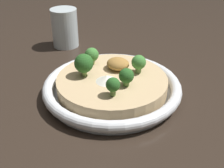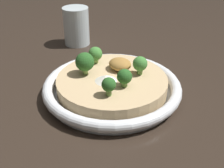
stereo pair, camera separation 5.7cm
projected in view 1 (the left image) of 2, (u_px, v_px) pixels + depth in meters
ground_plane at (112, 94)px, 0.59m from camera, size 6.00×6.00×0.00m
risotto_bowl at (112, 86)px, 0.58m from camera, size 0.28×0.28×0.04m
cheese_sprinkle at (107, 78)px, 0.55m from camera, size 0.04×0.04×0.01m
crispy_onion_garnish at (118, 64)px, 0.59m from camera, size 0.05×0.04×0.02m
broccoli_right at (84, 64)px, 0.56m from camera, size 0.04×0.04×0.05m
broccoli_left at (126, 76)px, 0.53m from camera, size 0.03×0.03×0.04m
broccoli_back_left at (113, 85)px, 0.50m from camera, size 0.03×0.03×0.04m
broccoli_front at (139, 63)px, 0.57m from camera, size 0.03×0.03×0.04m
broccoli_front_right at (92, 55)px, 0.61m from camera, size 0.03×0.03×0.04m
drinking_glass at (65, 28)px, 0.78m from camera, size 0.07×0.07×0.11m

